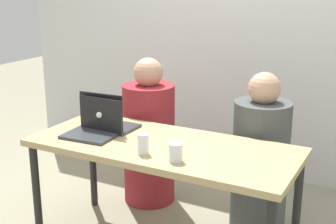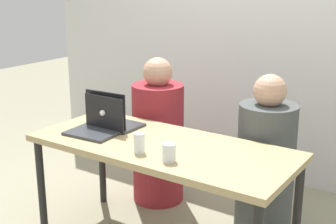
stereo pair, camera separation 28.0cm
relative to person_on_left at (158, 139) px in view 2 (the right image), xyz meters
name	(u,v)px [view 2 (the right image)]	position (x,y,z in m)	size (l,w,h in m)	color
back_wall	(264,40)	(0.43, 0.91, 0.68)	(4.50, 0.10, 2.36)	silver
desk	(162,154)	(0.43, -0.58, 0.16)	(1.62, 0.69, 0.72)	tan
person_on_left	(158,139)	(0.00, 0.00, 0.00)	(0.42, 0.42, 1.12)	maroon
person_on_right	(265,164)	(0.87, 0.00, -0.01)	(0.47, 0.47, 1.09)	#474C4B
laptop_front_left	(98,124)	(-0.03, -0.63, 0.28)	(0.33, 0.30, 0.25)	#33373C
laptop_back_left	(112,121)	(-0.01, -0.51, 0.27)	(0.32, 0.27, 0.23)	#33363B
water_glass_center	(139,144)	(0.42, -0.78, 0.27)	(0.06, 0.06, 0.12)	white
water_glass_right	(169,154)	(0.63, -0.79, 0.27)	(0.08, 0.08, 0.10)	white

